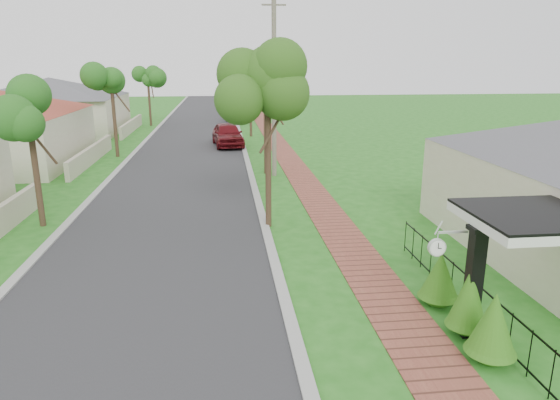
{
  "coord_description": "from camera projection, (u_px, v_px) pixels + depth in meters",
  "views": [
    {
      "loc": [
        -0.78,
        -10.42,
        5.87
      ],
      "look_at": [
        1.01,
        5.16,
        1.5
      ],
      "focal_mm": 32.0,
      "sensor_mm": 36.0,
      "label": 1
    }
  ],
  "objects": [
    {
      "name": "utility_pole",
      "position": [
        274.0,
        89.0,
        25.37
      ],
      "size": [
        1.2,
        0.24,
        8.93
      ],
      "color": "#746B5A",
      "rests_on": "ground"
    },
    {
      "name": "hedge_row",
      "position": [
        465.0,
        303.0,
        11.04
      ],
      "size": [
        0.9,
        3.39,
        1.71
      ],
      "color": "#296514",
      "rests_on": "ground"
    },
    {
      "name": "kerb_right",
      "position": [
        247.0,
        160.0,
        30.85
      ],
      "size": [
        0.3,
        120.0,
        0.1
      ],
      "primitive_type": "cube",
      "color": "#9E9E99",
      "rests_on": "ground"
    },
    {
      "name": "street_trees",
      "position": [
        192.0,
        81.0,
        35.79
      ],
      "size": [
        10.7,
        37.65,
        5.89
      ],
      "color": "#382619",
      "rests_on": "ground"
    },
    {
      "name": "parked_car_red",
      "position": [
        228.0,
        135.0,
        35.61
      ],
      "size": [
        2.47,
        5.03,
        1.65
      ],
      "primitive_type": "imported",
      "rotation": [
        0.0,
        0.0,
        0.11
      ],
      "color": "#5E0E13",
      "rests_on": "ground"
    },
    {
      "name": "far_house_grey",
      "position": [
        52.0,
        105.0,
        41.9
      ],
      "size": [
        15.56,
        15.56,
        4.6
      ],
      "color": "beige",
      "rests_on": "ground"
    },
    {
      "name": "ground",
      "position": [
        262.0,
        322.0,
        11.63
      ],
      "size": [
        160.0,
        160.0,
        0.0
      ],
      "primitive_type": "plane",
      "color": "#206618",
      "rests_on": "ground"
    },
    {
      "name": "picket_fence",
      "position": [
        464.0,
        291.0,
        12.03
      ],
      "size": [
        0.03,
        8.02,
        1.0
      ],
      "color": "black",
      "rests_on": "ground"
    },
    {
      "name": "station_clock",
      "position": [
        438.0,
        246.0,
        10.96
      ],
      "size": [
        0.88,
        0.13,
        0.57
      ],
      "color": "silver",
      "rests_on": "ground"
    },
    {
      "name": "kerb_left",
      "position": [
        126.0,
        162.0,
        30.04
      ],
      "size": [
        0.3,
        120.0,
        0.1
      ],
      "primitive_type": "cube",
      "color": "#9E9E99",
      "rests_on": "ground"
    },
    {
      "name": "sidewalk",
      "position": [
        288.0,
        159.0,
        31.13
      ],
      "size": [
        1.5,
        120.0,
        0.03
      ],
      "primitive_type": "cube",
      "color": "brown",
      "rests_on": "ground"
    },
    {
      "name": "road",
      "position": [
        187.0,
        161.0,
        30.44
      ],
      "size": [
        7.0,
        120.0,
        0.02
      ],
      "primitive_type": "cube",
      "color": "#28282B",
      "rests_on": "ground"
    },
    {
      "name": "parked_car_white",
      "position": [
        234.0,
        115.0,
        49.63
      ],
      "size": [
        2.06,
        4.71,
        1.5
      ],
      "primitive_type": "imported",
      "rotation": [
        0.0,
        0.0,
        0.11
      ],
      "color": "white",
      "rests_on": "ground"
    },
    {
      "name": "near_tree",
      "position": [
        268.0,
        91.0,
        17.11
      ],
      "size": [
        2.39,
        2.39,
        6.14
      ],
      "color": "#382619",
      "rests_on": "ground"
    },
    {
      "name": "porch_post",
      "position": [
        473.0,
        287.0,
        10.88
      ],
      "size": [
        0.48,
        0.48,
        2.52
      ],
      "color": "black",
      "rests_on": "ground"
    }
  ]
}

